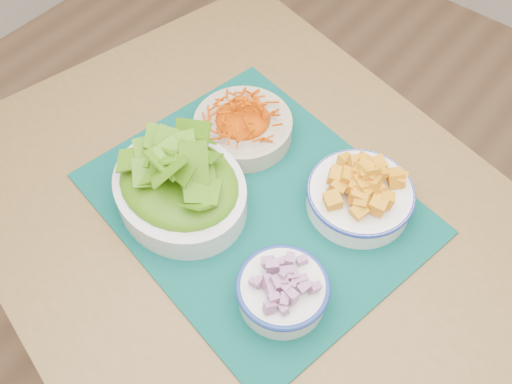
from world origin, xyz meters
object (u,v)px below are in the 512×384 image
(carrot_bowl, at_px, (243,123))
(onion_bowl, at_px, (283,289))
(table, at_px, (284,279))
(placemat, at_px, (256,203))
(squash_bowl, at_px, (361,190))
(lettuce_bowl, at_px, (179,182))

(carrot_bowl, bearing_deg, onion_bowl, -39.85)
(table, bearing_deg, carrot_bowl, 159.17)
(table, bearing_deg, onion_bowl, -44.54)
(table, xyz_separation_m, carrot_bowl, (-0.21, 0.14, 0.14))
(placemat, height_order, carrot_bowl, carrot_bowl)
(carrot_bowl, distance_m, squash_bowl, 0.25)
(placemat, xyz_separation_m, squash_bowl, (0.14, 0.10, 0.05))
(lettuce_bowl, bearing_deg, table, 22.48)
(carrot_bowl, height_order, squash_bowl, squash_bowl)
(placemat, bearing_deg, squash_bowl, 47.49)
(table, height_order, onion_bowl, onion_bowl)
(placemat, height_order, lettuce_bowl, lettuce_bowl)
(table, distance_m, squash_bowl, 0.21)
(squash_bowl, distance_m, lettuce_bowl, 0.30)
(placemat, bearing_deg, lettuce_bowl, -131.43)
(placemat, distance_m, carrot_bowl, 0.16)
(lettuce_bowl, height_order, onion_bowl, lettuce_bowl)
(placemat, xyz_separation_m, lettuce_bowl, (-0.10, -0.08, 0.06))
(carrot_bowl, bearing_deg, placemat, -41.75)
(onion_bowl, bearing_deg, squash_bowl, 91.67)
(squash_bowl, xyz_separation_m, lettuce_bowl, (-0.23, -0.18, 0.01))
(carrot_bowl, bearing_deg, lettuce_bowl, -85.11)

